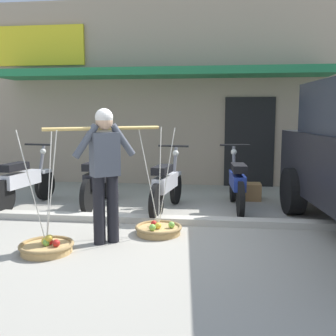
% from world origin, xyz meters
% --- Properties ---
extents(ground_plane, '(90.00, 90.00, 0.00)m').
position_xyz_m(ground_plane, '(0.00, 0.00, 0.00)').
color(ground_plane, '#9E998C').
extents(sidewalk_curb, '(20.00, 0.24, 0.10)m').
position_xyz_m(sidewalk_curb, '(0.00, 0.70, 0.05)').
color(sidewalk_curb, '#BAB4A5').
rests_on(sidewalk_curb, ground).
extents(fruit_vendor, '(1.23, 0.93, 1.70)m').
position_xyz_m(fruit_vendor, '(-0.54, -0.31, 0.98)').
color(fruit_vendor, black).
rests_on(fruit_vendor, ground).
extents(fruit_basket_left_side, '(0.64, 0.64, 1.45)m').
position_xyz_m(fruit_basket_left_side, '(0.06, 0.14, 0.07)').
color(fruit_basket_left_side, tan).
rests_on(fruit_basket_left_side, ground).
extents(fruit_basket_right_side, '(0.64, 0.64, 1.45)m').
position_xyz_m(fruit_basket_right_side, '(-1.14, -0.75, 0.08)').
color(fruit_basket_right_side, tan).
rests_on(fruit_basket_right_side, ground).
extents(motorcycle_nearest_shop, '(0.54, 1.81, 1.09)m').
position_xyz_m(motorcycle_nearest_shop, '(-2.51, 1.40, 0.45)').
color(motorcycle_nearest_shop, black).
rests_on(motorcycle_nearest_shop, ground).
extents(motorcycle_second_in_row, '(0.54, 1.82, 1.09)m').
position_xyz_m(motorcycle_second_in_row, '(-1.27, 1.68, 0.45)').
color(motorcycle_second_in_row, black).
rests_on(motorcycle_second_in_row, ground).
extents(motorcycle_third_in_row, '(0.54, 1.81, 1.09)m').
position_xyz_m(motorcycle_third_in_row, '(0.00, 1.38, 0.45)').
color(motorcycle_third_in_row, black).
rests_on(motorcycle_third_in_row, ground).
extents(motorcycle_end_of_row, '(0.54, 1.82, 1.09)m').
position_xyz_m(motorcycle_end_of_row, '(1.17, 1.74, 0.45)').
color(motorcycle_end_of_row, black).
rests_on(motorcycle_end_of_row, ground).
extents(storefront_building, '(13.00, 6.00, 4.20)m').
position_xyz_m(storefront_building, '(-0.42, 6.54, 2.10)').
color(storefront_building, tan).
rests_on(storefront_building, ground).
extents(wooden_crate, '(0.44, 0.36, 0.32)m').
position_xyz_m(wooden_crate, '(1.44, 2.54, 0.16)').
color(wooden_crate, olive).
rests_on(wooden_crate, ground).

